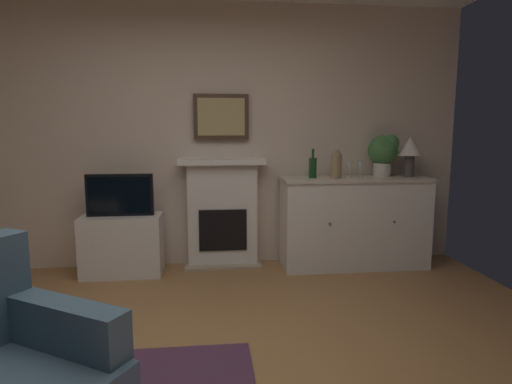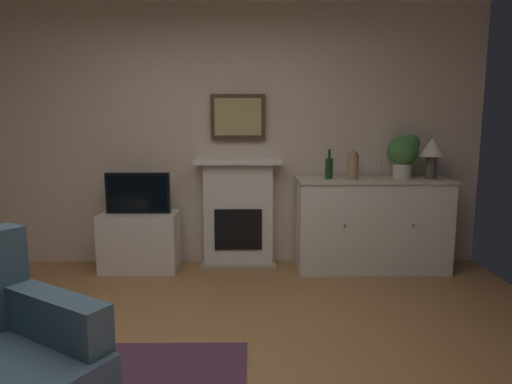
% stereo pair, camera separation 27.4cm
% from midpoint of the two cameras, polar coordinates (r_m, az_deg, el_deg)
% --- Properties ---
extents(wall_rear, '(5.40, 0.06, 2.64)m').
position_cam_midpoint_polar(wall_rear, '(4.46, -9.01, 7.27)').
color(wall_rear, beige).
rests_on(wall_rear, ground_plane).
extents(fireplace_unit, '(0.87, 0.30, 1.10)m').
position_cam_midpoint_polar(fireplace_unit, '(4.41, -6.26, -2.83)').
color(fireplace_unit, white).
rests_on(fireplace_unit, ground_plane).
extents(framed_picture, '(0.55, 0.04, 0.45)m').
position_cam_midpoint_polar(framed_picture, '(4.37, -6.47, 9.91)').
color(framed_picture, '#473323').
extents(sideboard_cabinet, '(1.49, 0.49, 0.92)m').
position_cam_midpoint_polar(sideboard_cabinet, '(4.45, 11.21, -3.98)').
color(sideboard_cabinet, white).
rests_on(sideboard_cabinet, ground_plane).
extents(table_lamp, '(0.26, 0.26, 0.40)m').
position_cam_midpoint_polar(table_lamp, '(4.56, 18.20, 5.41)').
color(table_lamp, '#4C4742').
rests_on(table_lamp, sideboard_cabinet).
extents(wine_bottle, '(0.08, 0.08, 0.29)m').
position_cam_midpoint_polar(wine_bottle, '(4.26, 5.74, 3.29)').
color(wine_bottle, '#193F1E').
rests_on(wine_bottle, sideboard_cabinet).
extents(wine_glass_left, '(0.07, 0.07, 0.16)m').
position_cam_midpoint_polar(wine_glass_left, '(4.32, 10.62, 3.44)').
color(wine_glass_left, silver).
rests_on(wine_glass_left, sideboard_cabinet).
extents(wine_glass_center, '(0.07, 0.07, 0.16)m').
position_cam_midpoint_polar(wine_glass_center, '(4.36, 11.98, 3.44)').
color(wine_glass_center, silver).
rests_on(wine_glass_center, sideboard_cabinet).
extents(vase_decorative, '(0.11, 0.11, 0.28)m').
position_cam_midpoint_polar(vase_decorative, '(4.26, 8.81, 3.66)').
color(vase_decorative, '#9E7F5B').
rests_on(vase_decorative, sideboard_cabinet).
extents(tv_cabinet, '(0.75, 0.42, 0.58)m').
position_cam_midpoint_polar(tv_cabinet, '(4.42, -19.05, -6.65)').
color(tv_cabinet, white).
rests_on(tv_cabinet, ground_plane).
extents(tv_set, '(0.62, 0.07, 0.40)m').
position_cam_midpoint_polar(tv_set, '(4.30, -19.43, -0.40)').
color(tv_set, black).
rests_on(tv_set, tv_cabinet).
extents(potted_plant_small, '(0.30, 0.30, 0.43)m').
position_cam_midpoint_polar(potted_plant_small, '(4.50, 14.99, 5.22)').
color(potted_plant_small, beige).
rests_on(potted_plant_small, sideboard_cabinet).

